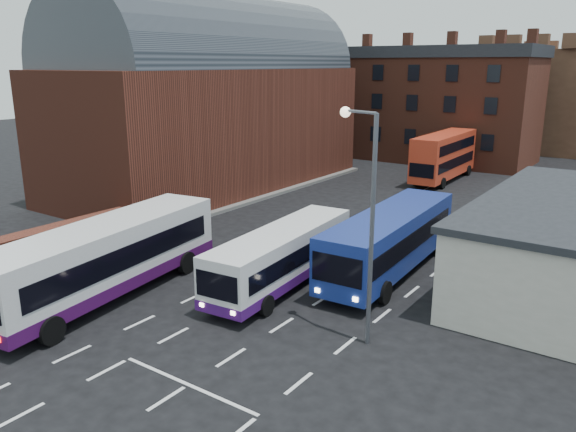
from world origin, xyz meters
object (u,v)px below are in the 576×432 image
Objects in this scene: bus_white_outbound at (106,254)px; bus_white_inbound at (282,253)px; bus_red_double at (444,156)px; pedestrian_beige at (27,298)px; bus_blue at (390,238)px; street_lamp at (366,207)px.

bus_white_outbound is 8.15m from bus_white_inbound.
bus_red_double is (-2.62, 29.00, 0.64)m from bus_white_inbound.
pedestrian_beige is (-4.08, -38.12, -1.38)m from bus_red_double.
bus_blue is 25.21m from bus_red_double.
bus_white_outbound is 3.73m from pedestrian_beige.
bus_white_outbound is at bearing -138.09° from pedestrian_beige.
bus_white_outbound reaches higher than bus_blue.
bus_white_outbound is 1.09× the size of bus_blue.
bus_blue reaches higher than pedestrian_beige.
street_lamp reaches higher than bus_blue.
bus_red_double reaches higher than pedestrian_beige.
bus_white_inbound is at bearing -160.45° from pedestrian_beige.
bus_red_double is 1.21× the size of street_lamp.
street_lamp reaches higher than bus_red_double.
bus_red_double reaches higher than bus_white_outbound.
bus_white_outbound is 34.82m from bus_red_double.
bus_red_double is at bearing 76.60° from bus_white_outbound.
street_lamp is at bearing 149.59° from bus_white_inbound.
bus_white_outbound is 7.15× the size of pedestrian_beige.
bus_white_inbound is at bearing 49.72° from bus_blue.
street_lamp reaches higher than pedestrian_beige.
pedestrian_beige is (-12.49, -6.31, -4.48)m from street_lamp.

